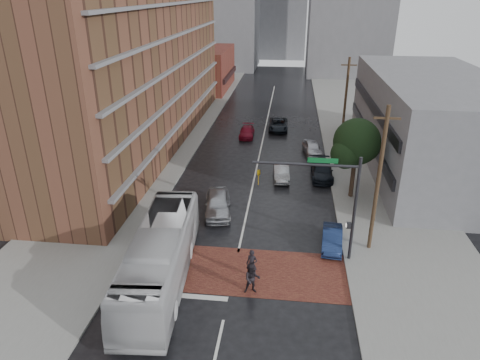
% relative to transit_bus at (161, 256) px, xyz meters
% --- Properties ---
extents(ground, '(160.00, 160.00, 0.00)m').
position_rel_transit_bus_xyz_m(ground, '(4.21, 1.00, -1.75)').
color(ground, black).
rests_on(ground, ground).
extents(crosswalk, '(14.00, 5.00, 0.02)m').
position_rel_transit_bus_xyz_m(crosswalk, '(4.21, 1.50, -1.74)').
color(crosswalk, brown).
rests_on(crosswalk, ground).
extents(sidewalk_west, '(9.00, 90.00, 0.15)m').
position_rel_transit_bus_xyz_m(sidewalk_west, '(-7.29, 26.00, -1.67)').
color(sidewalk_west, gray).
rests_on(sidewalk_west, ground).
extents(sidewalk_east, '(9.00, 90.00, 0.15)m').
position_rel_transit_bus_xyz_m(sidewalk_east, '(15.71, 26.00, -1.67)').
color(sidewalk_east, gray).
rests_on(sidewalk_east, ground).
extents(apartment_block, '(10.00, 44.00, 28.00)m').
position_rel_transit_bus_xyz_m(apartment_block, '(-9.79, 25.00, 12.25)').
color(apartment_block, brown).
rests_on(apartment_block, ground).
extents(storefront_west, '(8.00, 16.00, 7.00)m').
position_rel_transit_bus_xyz_m(storefront_west, '(-7.79, 55.00, 1.75)').
color(storefront_west, maroon).
rests_on(storefront_west, ground).
extents(building_east, '(11.00, 26.00, 9.00)m').
position_rel_transit_bus_xyz_m(building_east, '(20.71, 21.00, 2.75)').
color(building_east, gray).
rests_on(building_east, ground).
extents(distant_tower_center, '(12.00, 10.00, 24.00)m').
position_rel_transit_bus_xyz_m(distant_tower_center, '(4.21, 96.00, 10.25)').
color(distant_tower_center, gray).
rests_on(distant_tower_center, ground).
extents(street_tree, '(4.20, 4.10, 6.90)m').
position_rel_transit_bus_xyz_m(street_tree, '(12.73, 13.03, 2.99)').
color(street_tree, '#332319').
rests_on(street_tree, ground).
extents(signal_mast, '(6.50, 0.30, 7.20)m').
position_rel_transit_bus_xyz_m(signal_mast, '(10.06, 3.50, 2.98)').
color(signal_mast, '#2D2D33').
rests_on(signal_mast, ground).
extents(utility_pole_near, '(1.60, 0.26, 10.00)m').
position_rel_transit_bus_xyz_m(utility_pole_near, '(13.01, 5.00, 3.39)').
color(utility_pole_near, '#473321').
rests_on(utility_pole_near, ground).
extents(utility_pole_far, '(1.60, 0.26, 10.00)m').
position_rel_transit_bus_xyz_m(utility_pole_far, '(13.01, 25.00, 3.39)').
color(utility_pole_far, '#473321').
rests_on(utility_pole_far, ground).
extents(transit_bus, '(3.93, 12.74, 3.49)m').
position_rel_transit_bus_xyz_m(transit_bus, '(0.00, 0.00, 0.00)').
color(transit_bus, silver).
rests_on(transit_bus, ground).
extents(pedestrian_a, '(0.76, 0.57, 1.87)m').
position_rel_transit_bus_xyz_m(pedestrian_a, '(5.37, 0.97, -0.81)').
color(pedestrian_a, black).
rests_on(pedestrian_a, ground).
extents(pedestrian_b, '(1.02, 0.85, 1.91)m').
position_rel_transit_bus_xyz_m(pedestrian_b, '(5.53, -0.50, -0.79)').
color(pedestrian_b, black).
rests_on(pedestrian_b, ground).
extents(car_travel_a, '(2.73, 5.20, 1.69)m').
position_rel_transit_bus_xyz_m(car_travel_a, '(1.94, 8.86, -0.90)').
color(car_travel_a, '#ABADB3').
rests_on(car_travel_a, ground).
extents(car_travel_b, '(1.69, 4.09, 1.31)m').
position_rel_transit_bus_xyz_m(car_travel_b, '(6.72, 16.28, -1.09)').
color(car_travel_b, '#9DA0A4').
rests_on(car_travel_b, ground).
extents(car_travel_c, '(1.76, 4.16, 1.20)m').
position_rel_transit_bus_xyz_m(car_travel_c, '(2.22, 28.41, -1.15)').
color(car_travel_c, maroon).
rests_on(car_travel_c, ground).
extents(suv_travel, '(2.43, 5.10, 1.40)m').
position_rel_transit_bus_xyz_m(suv_travel, '(5.87, 31.58, -1.04)').
color(suv_travel, black).
rests_on(suv_travel, ground).
extents(car_parked_near, '(1.64, 3.89, 1.25)m').
position_rel_transit_bus_xyz_m(car_parked_near, '(10.51, 5.00, -1.12)').
color(car_parked_near, '#16254E').
rests_on(car_parked_near, ground).
extents(car_parked_mid, '(1.98, 4.83, 1.40)m').
position_rel_transit_bus_xyz_m(car_parked_mid, '(10.49, 17.00, -1.05)').
color(car_parked_mid, black).
rests_on(car_parked_mid, ground).
extents(car_parked_far, '(2.37, 4.45, 1.44)m').
position_rel_transit_bus_xyz_m(car_parked_far, '(9.80, 23.21, -1.03)').
color(car_parked_far, '#AEAFB6').
rests_on(car_parked_far, ground).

